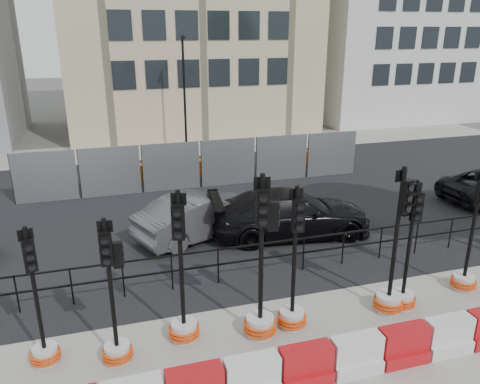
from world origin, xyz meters
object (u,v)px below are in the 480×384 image
object	(u,v)px
traffic_signal_a	(43,337)
traffic_signal_h	(466,266)
traffic_signal_d	(261,300)
car_c	(291,213)

from	to	relation	value
traffic_signal_a	traffic_signal_h	xyz separation A→B (m)	(9.99, -0.06, 0.05)
traffic_signal_a	traffic_signal_d	bearing A→B (deg)	-19.27
traffic_signal_d	traffic_signal_h	bearing A→B (deg)	16.79
traffic_signal_d	traffic_signal_h	size ratio (longest dim) A/B	1.15
traffic_signal_a	traffic_signal_d	distance (m)	4.42
traffic_signal_d	traffic_signal_h	distance (m)	5.60
car_c	traffic_signal_a	bearing A→B (deg)	128.12
traffic_signal_a	car_c	distance (m)	8.24
traffic_signal_a	traffic_signal_h	bearing A→B (deg)	-14.75
traffic_signal_a	traffic_signal_d	xyz separation A→B (m)	(4.40, -0.37, 0.27)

